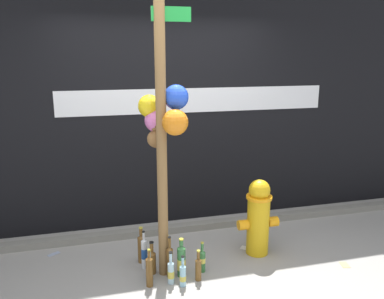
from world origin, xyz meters
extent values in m
plane|color=gray|center=(0.00, 0.00, 0.00)|extent=(14.00, 14.00, 0.00)
cube|color=black|center=(0.00, 1.53, 1.50)|extent=(10.00, 0.20, 3.00)
cube|color=silver|center=(0.41, 1.42, 1.52)|extent=(3.28, 0.01, 0.29)
cube|color=slate|center=(0.00, 1.11, 0.04)|extent=(8.00, 0.12, 0.08)
cylinder|color=olive|center=(-0.24, 0.25, 1.40)|extent=(0.09, 0.09, 2.81)
cube|color=#198C33|center=(-0.14, 0.25, 2.39)|extent=(0.34, 0.02, 0.12)
sphere|color=orange|center=(-0.14, 0.14, 1.49)|extent=(0.23, 0.23, 0.23)
sphere|color=#D66BB2|center=(-0.25, 0.42, 1.47)|extent=(0.23, 0.23, 0.23)
sphere|color=yellow|center=(-0.31, 0.45, 1.60)|extent=(0.21, 0.21, 0.21)
sphere|color=blue|center=(-0.10, 0.28, 1.69)|extent=(0.22, 0.22, 0.22)
sphere|color=brown|center=(-0.27, 0.38, 1.30)|extent=(0.17, 0.17, 0.17)
sphere|color=brown|center=(-0.27, 0.38, 1.43)|extent=(0.12, 0.12, 0.12)
sphere|color=brown|center=(-0.31, 0.38, 1.47)|extent=(0.05, 0.05, 0.05)
sphere|color=brown|center=(-0.23, 0.38, 1.47)|extent=(0.05, 0.05, 0.05)
sphere|color=brown|center=(-0.27, 0.33, 1.43)|extent=(0.04, 0.04, 0.04)
cylinder|color=gold|center=(0.79, 0.39, 0.31)|extent=(0.23, 0.23, 0.61)
cylinder|color=orange|center=(0.79, 0.39, 0.63)|extent=(0.27, 0.27, 0.03)
sphere|color=gold|center=(0.79, 0.39, 0.71)|extent=(0.22, 0.22, 0.22)
cylinder|color=orange|center=(0.62, 0.39, 0.34)|extent=(0.10, 0.10, 0.10)
cylinder|color=orange|center=(0.96, 0.39, 0.34)|extent=(0.10, 0.10, 0.10)
cylinder|color=brown|center=(-0.41, 0.07, 0.13)|extent=(0.06, 0.06, 0.27)
cone|color=brown|center=(-0.41, 0.07, 0.28)|extent=(0.06, 0.06, 0.03)
cylinder|color=brown|center=(-0.41, 0.07, 0.33)|extent=(0.02, 0.02, 0.06)
cylinder|color=gold|center=(-0.41, 0.07, 0.36)|extent=(0.03, 0.03, 0.01)
cylinder|color=#337038|center=(-0.09, 0.16, 0.14)|extent=(0.08, 0.08, 0.28)
cone|color=#337038|center=(-0.09, 0.16, 0.30)|extent=(0.08, 0.08, 0.03)
cylinder|color=#337038|center=(-0.09, 0.16, 0.35)|extent=(0.04, 0.04, 0.06)
cylinder|color=#D8C64C|center=(-0.09, 0.16, 0.12)|extent=(0.08, 0.08, 0.11)
cylinder|color=gold|center=(-0.09, 0.16, 0.38)|extent=(0.04, 0.04, 0.01)
cylinder|color=#93CCE0|center=(-0.39, 0.17, 0.10)|extent=(0.06, 0.06, 0.20)
cone|color=#93CCE0|center=(-0.39, 0.17, 0.22)|extent=(0.06, 0.06, 0.02)
cylinder|color=#93CCE0|center=(-0.39, 0.17, 0.26)|extent=(0.03, 0.03, 0.06)
cylinder|color=gold|center=(-0.39, 0.17, 0.30)|extent=(0.03, 0.03, 0.01)
cylinder|color=brown|center=(-0.35, 0.28, 0.10)|extent=(0.08, 0.08, 0.20)
cone|color=brown|center=(-0.35, 0.28, 0.22)|extent=(0.08, 0.08, 0.03)
cylinder|color=brown|center=(-0.35, 0.28, 0.28)|extent=(0.04, 0.04, 0.08)
cylinder|color=black|center=(-0.35, 0.28, 0.32)|extent=(0.04, 0.04, 0.01)
cylinder|color=silver|center=(-0.41, 0.40, 0.14)|extent=(0.06, 0.06, 0.29)
cone|color=silver|center=(-0.41, 0.40, 0.30)|extent=(0.06, 0.06, 0.02)
cylinder|color=silver|center=(-0.41, 0.40, 0.35)|extent=(0.02, 0.02, 0.07)
cylinder|color=#1E478C|center=(-0.41, 0.40, 0.15)|extent=(0.06, 0.06, 0.10)
cylinder|color=black|center=(-0.41, 0.40, 0.39)|extent=(0.03, 0.03, 0.01)
cylinder|color=#93CCE0|center=(-0.12, -0.01, 0.09)|extent=(0.06, 0.06, 0.19)
cone|color=#93CCE0|center=(-0.12, -0.01, 0.20)|extent=(0.06, 0.06, 0.02)
cylinder|color=#93CCE0|center=(-0.12, -0.01, 0.25)|extent=(0.03, 0.03, 0.07)
cylinder|color=#D8C64C|center=(-0.12, -0.01, 0.08)|extent=(0.06, 0.06, 0.05)
cylinder|color=black|center=(-0.12, -0.01, 0.29)|extent=(0.03, 0.03, 0.01)
cylinder|color=brown|center=(-0.20, 0.18, 0.14)|extent=(0.06, 0.06, 0.28)
cone|color=brown|center=(-0.20, 0.18, 0.29)|extent=(0.06, 0.06, 0.02)
cylinder|color=brown|center=(-0.20, 0.18, 0.35)|extent=(0.03, 0.03, 0.09)
cylinder|color=black|center=(-0.20, 0.18, 0.40)|extent=(0.03, 0.03, 0.01)
cylinder|color=brown|center=(-0.42, 0.51, 0.13)|extent=(0.07, 0.07, 0.27)
cone|color=brown|center=(-0.42, 0.51, 0.28)|extent=(0.07, 0.07, 0.03)
cylinder|color=brown|center=(-0.42, 0.51, 0.33)|extent=(0.03, 0.03, 0.07)
cylinder|color=gold|center=(-0.42, 0.51, 0.38)|extent=(0.04, 0.04, 0.01)
cylinder|color=#93CCE0|center=(-0.18, 0.37, 0.10)|extent=(0.06, 0.06, 0.20)
cone|color=#93CCE0|center=(-0.18, 0.37, 0.21)|extent=(0.06, 0.06, 0.02)
cylinder|color=#93CCE0|center=(-0.18, 0.37, 0.27)|extent=(0.03, 0.03, 0.09)
cylinder|color=silver|center=(-0.18, 0.37, 0.10)|extent=(0.06, 0.06, 0.07)
cylinder|color=gold|center=(-0.18, 0.37, 0.32)|extent=(0.03, 0.03, 0.01)
cylinder|color=brown|center=(0.05, 0.05, 0.10)|extent=(0.06, 0.06, 0.20)
cone|color=brown|center=(0.05, 0.05, 0.21)|extent=(0.06, 0.06, 0.02)
cylinder|color=brown|center=(0.05, 0.05, 0.26)|extent=(0.03, 0.03, 0.07)
cylinder|color=gold|center=(0.05, 0.05, 0.30)|extent=(0.03, 0.03, 0.01)
cylinder|color=#B2DBEA|center=(-0.21, 0.06, 0.10)|extent=(0.06, 0.06, 0.20)
cone|color=#B2DBEA|center=(-0.21, 0.06, 0.21)|extent=(0.06, 0.06, 0.02)
cylinder|color=#B2DBEA|center=(-0.21, 0.06, 0.26)|extent=(0.03, 0.03, 0.08)
cylinder|color=#D8C64C|center=(-0.21, 0.06, 0.09)|extent=(0.06, 0.06, 0.07)
cylinder|color=black|center=(-0.21, 0.06, 0.31)|extent=(0.03, 0.03, 0.01)
cylinder|color=#337038|center=(0.12, 0.18, 0.10)|extent=(0.06, 0.06, 0.20)
cone|color=#337038|center=(0.12, 0.18, 0.21)|extent=(0.06, 0.06, 0.03)
cylinder|color=#337038|center=(0.12, 0.18, 0.26)|extent=(0.03, 0.03, 0.07)
cylinder|color=#D8C64C|center=(0.12, 0.18, 0.12)|extent=(0.06, 0.06, 0.05)
cylinder|color=gold|center=(0.12, 0.18, 0.30)|extent=(0.03, 0.03, 0.01)
cube|color=silver|center=(0.71, 0.51, 0.00)|extent=(0.14, 0.13, 0.01)
cube|color=tan|center=(1.54, -0.07, 0.00)|extent=(0.10, 0.13, 0.01)
cube|color=#8C99B2|center=(-1.31, 0.90, 0.00)|extent=(0.14, 0.11, 0.01)
camera|label=1|loc=(-0.84, -3.10, 2.06)|focal=36.55mm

